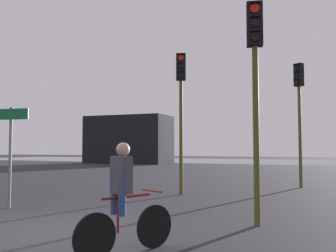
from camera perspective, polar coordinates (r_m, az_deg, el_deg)
name	(u,v)px	position (r m, az deg, el deg)	size (l,w,h in m)	color
ground_plane	(37,233)	(7.45, -19.28, -15.10)	(120.00, 120.00, 0.00)	#28282D
water_strip	(276,162)	(43.23, 16.12, -5.23)	(80.00, 16.00, 0.01)	slate
distant_building	(129,140)	(37.48, -6.01, -2.08)	(8.22, 4.00, 4.68)	black
traffic_light_near_right	(255,69)	(7.84, 13.15, 8.41)	(0.36, 0.38, 4.50)	#4C4719
traffic_light_far_right	(299,101)	(15.52, 19.36, 3.54)	(0.40, 0.42, 4.85)	#4C4719
traffic_light_center	(181,96)	(12.54, 1.99, 4.52)	(0.38, 0.40, 4.70)	#4C4719
direction_sign_post	(10,142)	(10.50, -22.93, -2.22)	(1.09, 0.18, 2.60)	slate
cyclist	(123,198)	(5.55, -6.85, -10.80)	(0.81, 1.55, 1.62)	black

